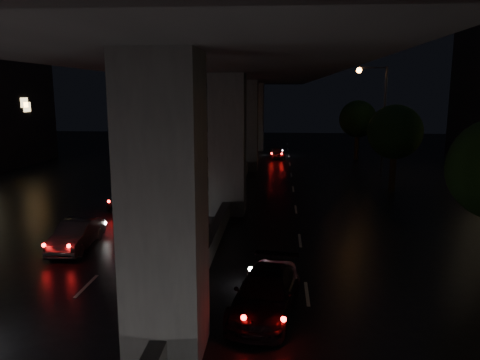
# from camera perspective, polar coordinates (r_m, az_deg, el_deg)

# --- Properties ---
(ground) EXTENTS (120.00, 120.00, 0.00)m
(ground) POSITION_cam_1_polar(r_m,az_deg,el_deg) (22.83, -2.84, -7.13)
(ground) COLOR black
(ground) RESTS_ON ground
(viaduct) EXTENTS (12.00, 80.00, 10.50)m
(viaduct) POSITION_cam_1_polar(r_m,az_deg,el_deg) (26.73, -1.55, 13.61)
(viaduct) COLOR #38383B
(viaduct) RESTS_ON ground
(median_barrier) EXTENTS (0.45, 70.00, 0.85)m
(median_barrier) POSITION_cam_1_polar(r_m,az_deg,el_deg) (27.49, -1.46, -3.10)
(median_barrier) COLOR #38383B
(median_barrier) RESTS_ON ground
(tree_c) EXTENTS (3.80, 3.80, 6.12)m
(tree_c) POSITION_cam_1_polar(r_m,az_deg,el_deg) (34.59, 18.37, 5.54)
(tree_c) COLOR black
(tree_c) RESTS_ON ground
(tree_d) EXTENTS (3.80, 3.80, 6.12)m
(tree_d) POSITION_cam_1_polar(r_m,az_deg,el_deg) (50.26, 14.17, 7.20)
(tree_d) COLOR black
(tree_d) RESTS_ON ground
(streetlight_far) EXTENTS (2.52, 0.44, 9.00)m
(streetlight_far) POSITION_cam_1_polar(r_m,az_deg,el_deg) (40.36, 16.48, 8.39)
(streetlight_far) COLOR #2D2D33
(streetlight_far) RESTS_ON ground
(car_3) EXTENTS (2.56, 4.81, 1.33)m
(car_3) POSITION_cam_1_polar(r_m,az_deg,el_deg) (15.39, 3.15, -13.55)
(car_3) COLOR black
(car_3) RESTS_ON ground
(car_4) EXTENTS (1.49, 3.94, 1.28)m
(car_4) POSITION_cam_1_polar(r_m,az_deg,el_deg) (22.50, -19.32, -6.29)
(car_4) COLOR black
(car_4) RESTS_ON ground
(car_5) EXTENTS (1.26, 3.30, 1.07)m
(car_5) POSITION_cam_1_polar(r_m,az_deg,el_deg) (24.29, -8.54, -4.81)
(car_5) COLOR black
(car_5) RESTS_ON ground
(car_6) EXTENTS (1.82, 3.95, 1.31)m
(car_6) POSITION_cam_1_polar(r_m,az_deg,el_deg) (29.58, -13.39, -1.94)
(car_6) COLOR black
(car_6) RESTS_ON ground
(car_7) EXTENTS (2.54, 4.19, 1.14)m
(car_7) POSITION_cam_1_polar(r_m,az_deg,el_deg) (34.75, -10.22, -0.11)
(car_7) COLOR black
(car_7) RESTS_ON ground
(car_8) EXTENTS (2.18, 3.70, 1.18)m
(car_8) POSITION_cam_1_polar(r_m,az_deg,el_deg) (32.85, -5.30, -0.56)
(car_8) COLOR black
(car_8) RESTS_ON ground
(car_9) EXTENTS (1.67, 3.59, 1.14)m
(car_9) POSITION_cam_1_polar(r_m,az_deg,el_deg) (43.51, -2.66, 2.21)
(car_9) COLOR #4A4640
(car_9) RESTS_ON ground
(car_10) EXTENTS (2.93, 4.89, 1.27)m
(car_10) POSITION_cam_1_polar(r_m,az_deg,el_deg) (46.35, -2.14, 2.83)
(car_10) COLOR black
(car_10) RESTS_ON ground
(car_11) EXTENTS (1.93, 3.91, 1.07)m
(car_11) POSITION_cam_1_polar(r_m,az_deg,el_deg) (49.41, -5.47, 3.15)
(car_11) COLOR black
(car_11) RESTS_ON ground
(car_12) EXTENTS (1.97, 3.81, 1.24)m
(car_12) POSITION_cam_1_polar(r_m,az_deg,el_deg) (50.11, 4.50, 3.37)
(car_12) COLOR slate
(car_12) RESTS_ON ground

